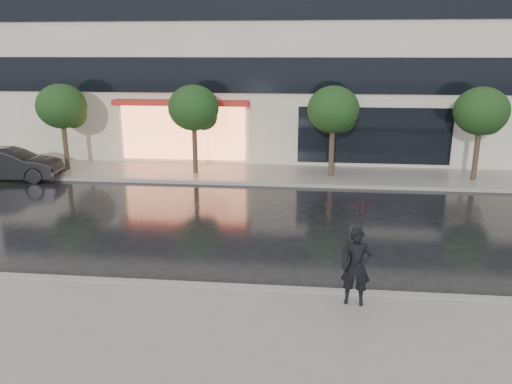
# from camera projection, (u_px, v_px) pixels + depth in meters

# --- Properties ---
(ground) EXTENTS (120.00, 120.00, 0.00)m
(ground) POSITION_uv_depth(u_px,v_px,m) (225.00, 272.00, 12.53)
(ground) COLOR black
(ground) RESTS_ON ground
(sidewalk_near) EXTENTS (60.00, 4.50, 0.12)m
(sidewalk_near) POSITION_uv_depth(u_px,v_px,m) (196.00, 342.00, 9.41)
(sidewalk_near) COLOR slate
(sidewalk_near) RESTS_ON ground
(sidewalk_far) EXTENTS (60.00, 3.50, 0.12)m
(sidewalk_far) POSITION_uv_depth(u_px,v_px,m) (263.00, 174.00, 22.33)
(sidewalk_far) COLOR slate
(sidewalk_far) RESTS_ON ground
(curb_near) EXTENTS (60.00, 0.25, 0.14)m
(curb_near) POSITION_uv_depth(u_px,v_px,m) (218.00, 288.00, 11.56)
(curb_near) COLOR gray
(curb_near) RESTS_ON ground
(curb_far) EXTENTS (60.00, 0.25, 0.14)m
(curb_far) POSITION_uv_depth(u_px,v_px,m) (259.00, 184.00, 20.65)
(curb_far) COLOR gray
(curb_far) RESTS_ON ground
(tree_far_west) EXTENTS (2.20, 2.20, 3.99)m
(tree_far_west) POSITION_uv_depth(u_px,v_px,m) (63.00, 108.00, 22.25)
(tree_far_west) COLOR #33261C
(tree_far_west) RESTS_ON ground
(tree_mid_west) EXTENTS (2.20, 2.20, 3.99)m
(tree_mid_west) POSITION_uv_depth(u_px,v_px,m) (195.00, 110.00, 21.64)
(tree_mid_west) COLOR #33261C
(tree_mid_west) RESTS_ON ground
(tree_mid_east) EXTENTS (2.20, 2.20, 3.99)m
(tree_mid_east) POSITION_uv_depth(u_px,v_px,m) (335.00, 111.00, 21.03)
(tree_mid_east) COLOR #33261C
(tree_mid_east) RESTS_ON ground
(tree_far_east) EXTENTS (2.20, 2.20, 3.99)m
(tree_far_east) POSITION_uv_depth(u_px,v_px,m) (482.00, 113.00, 20.42)
(tree_far_east) COLOR #33261C
(tree_far_east) RESTS_ON ground
(parked_car) EXTENTS (4.36, 2.02, 1.38)m
(parked_car) POSITION_uv_depth(u_px,v_px,m) (11.00, 165.00, 21.29)
(parked_car) COLOR black
(parked_car) RESTS_ON ground
(pedestrian_with_umbrella) EXTENTS (0.94, 0.96, 2.32)m
(pedestrian_with_umbrella) POSITION_uv_depth(u_px,v_px,m) (359.00, 239.00, 10.35)
(pedestrian_with_umbrella) COLOR black
(pedestrian_with_umbrella) RESTS_ON sidewalk_near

